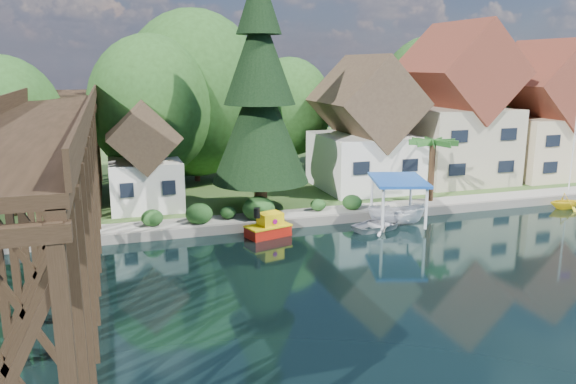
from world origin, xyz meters
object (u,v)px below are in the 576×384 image
at_px(trestle_bridge, 58,168).
at_px(boat_canopy, 397,205).
at_px(boat_yellow, 566,200).
at_px(flagpole, 576,140).
at_px(palm_tree, 433,144).
at_px(shed, 145,163).
at_px(house_right, 542,119).
at_px(tugboat, 268,227).
at_px(boat_white_a, 380,223).
at_px(house_left, 365,133).
at_px(house_center, 455,114).
at_px(conifer, 260,96).

bearing_deg(trestle_bridge, boat_canopy, 3.63).
relative_size(trestle_bridge, boat_yellow, 17.25).
relative_size(flagpole, boat_canopy, 1.20).
bearing_deg(palm_tree, trestle_bridge, -169.62).
distance_m(trestle_bridge, palm_tree, 26.19).
bearing_deg(shed, house_right, 2.39).
relative_size(tugboat, boat_yellow, 1.21).
bearing_deg(trestle_bridge, boat_white_a, 1.95).
height_order(shed, boat_yellow, shed).
distance_m(shed, boat_canopy, 18.14).
height_order(flagpole, boat_yellow, flagpole).
height_order(trestle_bridge, house_right, house_right).
distance_m(house_right, shed, 36.08).
distance_m(house_left, shed, 18.11).
xyz_separation_m(trestle_bridge, tugboat, (11.99, 1.40, -4.74)).
xyz_separation_m(palm_tree, boat_yellow, (9.63, -3.43, -4.22)).
xyz_separation_m(house_left, shed, (-18.00, -1.50, -1.31)).
bearing_deg(house_center, tugboat, -153.61).
bearing_deg(shed, palm_tree, -12.52).
bearing_deg(boat_yellow, boat_white_a, 99.35).
distance_m(flagpole, boat_canopy, 18.31).
bearing_deg(trestle_bridge, flagpole, 6.52).
distance_m(tugboat, boat_canopy, 9.14).
bearing_deg(conifer, shed, 158.21).
relative_size(house_left, house_center, 0.79).
relative_size(house_right, boat_white_a, 3.15).
height_order(tugboat, boat_yellow, tugboat).
bearing_deg(conifer, house_left, 24.30).
height_order(house_center, flagpole, house_center).
height_order(shed, tugboat, shed).
relative_size(trestle_bridge, conifer, 2.62).
relative_size(house_left, house_right, 0.88).
height_order(house_left, palm_tree, house_left).
relative_size(house_right, boat_yellow, 4.86).
bearing_deg(conifer, tugboat, -99.33).
bearing_deg(trestle_bridge, boat_yellow, 2.08).
distance_m(conifer, boat_yellow, 24.46).
relative_size(house_center, boat_yellow, 5.42).
relative_size(shed, tugboat, 2.53).
distance_m(house_center, boat_canopy, 15.62).
height_order(boat_white_a, boat_yellow, boat_yellow).
relative_size(house_center, boat_canopy, 2.42).
xyz_separation_m(shed, boat_white_a, (14.49, -8.66, -3.42)).
distance_m(house_center, boat_yellow, 12.05).
bearing_deg(boat_canopy, shed, 153.61).
bearing_deg(boat_canopy, house_right, 25.50).
bearing_deg(boat_canopy, house_left, 78.70).
relative_size(house_center, conifer, 0.82).
relative_size(boat_canopy, boat_yellow, 2.24).
height_order(conifer, boat_yellow, conifer).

